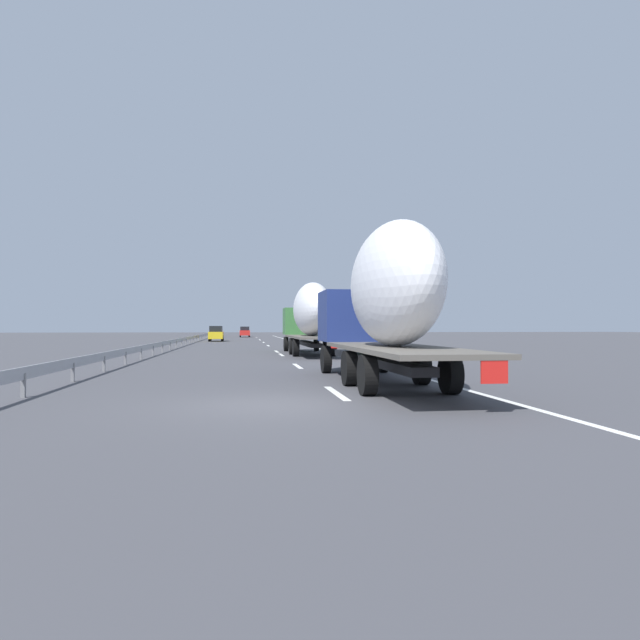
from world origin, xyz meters
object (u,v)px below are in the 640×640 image
at_px(truck_lead, 310,315).
at_px(car_yellow_coupe, 216,334).
at_px(car_red_compact, 245,332).
at_px(road_sign, 322,323).
at_px(truck_trailing, 384,299).

distance_m(truck_lead, car_yellow_coupe, 34.91).
relative_size(car_red_compact, road_sign, 1.58).
relative_size(car_yellow_coupe, car_red_compact, 1.00).
relative_size(truck_trailing, car_red_compact, 2.75).
height_order(truck_lead, road_sign, truck_lead).
relative_size(truck_trailing, car_yellow_coupe, 2.75).
bearing_deg(car_red_compact, truck_trailing, -177.37).
height_order(truck_lead, car_yellow_coupe, truck_lead).
relative_size(truck_lead, road_sign, 4.55).
distance_m(truck_lead, car_red_compact, 61.98).
relative_size(car_yellow_coupe, road_sign, 1.58).
bearing_deg(car_red_compact, road_sign, -171.51).
xyz_separation_m(truck_trailing, car_red_compact, (80.59, 3.71, -1.67)).
bearing_deg(truck_trailing, road_sign, -5.07).
bearing_deg(truck_lead, road_sign, -10.81).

